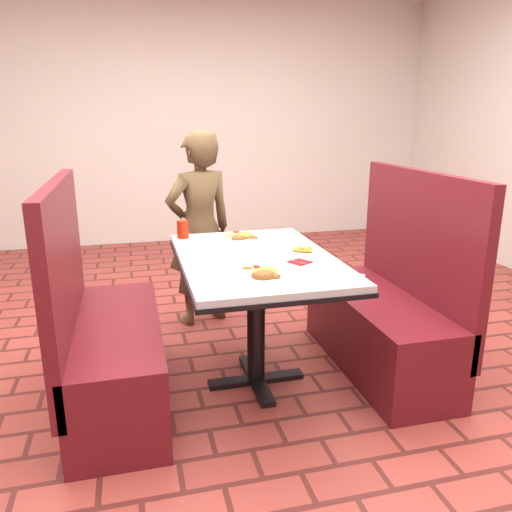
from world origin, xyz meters
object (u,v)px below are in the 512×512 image
dining_table (256,273)px  plantain_plate (303,251)px  diner_person (200,230)px  far_dinner_plate (242,236)px  near_dinner_plate (263,272)px  booth_bench_right (386,315)px  red_tumbler (183,229)px  booth_bench_left (107,344)px

dining_table → plantain_plate: 0.28m
dining_table → diner_person: diner_person is taller
diner_person → far_dinner_plate: 0.62m
near_dinner_plate → booth_bench_right: bearing=22.9°
dining_table → booth_bench_right: (0.80, 0.00, -0.32)m
red_tumbler → diner_person: bearing=70.2°
booth_bench_left → diner_person: 1.21m
booth_bench_right → dining_table: bearing=180.0°
booth_bench_right → far_dinner_plate: 0.98m
booth_bench_right → plantain_plate: bearing=-179.4°
far_dinner_plate → booth_bench_left: bearing=-154.9°
diner_person → near_dinner_plate: diner_person is taller
near_dinner_plate → red_tumbler: red_tumbler is taller
booth_bench_right → red_tumbler: size_ratio=11.23×
diner_person → dining_table: bearing=81.1°
far_dinner_plate → dining_table: bearing=-90.9°
far_dinner_plate → plantain_plate: far_dinner_plate is taller
booth_bench_right → diner_person: (-0.96, 0.96, 0.36)m
booth_bench_right → plantain_plate: 0.69m
booth_bench_right → diner_person: bearing=135.0°
dining_table → red_tumbler: bearing=123.3°
diner_person → red_tumbler: bearing=51.5°
plantain_plate → red_tumbler: (-0.59, 0.51, 0.04)m
diner_person → far_dinner_plate: bearing=87.6°
far_dinner_plate → diner_person: bearing=106.3°
dining_table → diner_person: bearing=99.8°
booth_bench_right → diner_person: 1.41m
far_dinner_plate → red_tumbler: bearing=159.1°
near_dinner_plate → far_dinner_plate: near_dinner_plate is taller
booth_bench_right → red_tumbler: booth_bench_right is taller
diner_person → plantain_plate: 1.06m
far_dinner_plate → plantain_plate: bearing=-56.2°
booth_bench_right → plantain_plate: booth_bench_right is taller
diner_person → booth_bench_right: bearing=116.3°
diner_person → far_dinner_plate: (0.17, -0.59, 0.08)m
booth_bench_left → dining_table: bearing=0.0°
far_dinner_plate → plantain_plate: (0.26, -0.38, -0.01)m
near_dinner_plate → far_dinner_plate: bearing=84.9°
booth_bench_left → plantain_plate: 1.14m
booth_bench_right → plantain_plate: (-0.54, -0.01, 0.43)m
dining_table → near_dinner_plate: 0.39m
booth_bench_left → near_dinner_plate: (0.74, -0.36, 0.45)m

